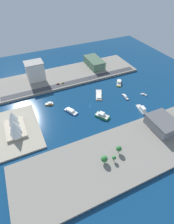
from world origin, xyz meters
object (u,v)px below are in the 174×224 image
(taxi_yellow_cab, at_px, (63,83))
(ferry_white_commuter, at_px, (142,109))
(ferry_yellow_fast, at_px, (119,83))
(ferry_green_doubledeck, at_px, (102,116))
(sailboat_small_white, at_px, (144,94))
(opera_landmark, at_px, (14,125))
(barge_flat_brown, at_px, (99,95))
(warehouse_low_gray, at_px, (162,124))
(pickup_red, at_px, (58,84))
(traffic_light_waterfront, at_px, (90,78))
(water_taxi_orange, at_px, (49,104))
(hotel_broad_white, at_px, (35,71))
(catamaran_blue, at_px, (71,111))
(patrol_launch_navy, at_px, (125,97))
(terminal_long_green, at_px, (94,62))

(taxi_yellow_cab, bearing_deg, ferry_white_commuter, -143.54)
(ferry_yellow_fast, height_order, ferry_green_doubledeck, ferry_green_doubledeck)
(sailboat_small_white, relative_size, opera_landmark, 0.26)
(barge_flat_brown, height_order, opera_landmark, opera_landmark)
(ferry_green_doubledeck, distance_m, warehouse_low_gray, 73.10)
(barge_flat_brown, bearing_deg, taxi_yellow_cab, 38.36)
(sailboat_small_white, xyz_separation_m, pickup_red, (77.66, 110.68, 3.42))
(traffic_light_waterfront, bearing_deg, ferry_white_commuter, -160.33)
(ferry_yellow_fast, bearing_deg, pickup_red, 69.52)
(sailboat_small_white, height_order, water_taxi_orange, sailboat_small_white)
(warehouse_low_gray, bearing_deg, hotel_broad_white, 32.50)
(ferry_white_commuter, distance_m, catamaran_blue, 96.64)
(barge_flat_brown, distance_m, traffic_light_waterfront, 41.09)
(catamaran_blue, relative_size, water_taxi_orange, 1.64)
(patrol_launch_navy, relative_size, hotel_broad_white, 0.54)
(water_taxi_orange, relative_size, traffic_light_waterfront, 1.96)
(catamaran_blue, height_order, traffic_light_waterfront, traffic_light_waterfront)
(ferry_green_doubledeck, xyz_separation_m, warehouse_low_gray, (-49.32, -53.41, 7.62))
(patrol_launch_navy, bearing_deg, ferry_white_commuter, -174.43)
(catamaran_blue, bearing_deg, patrol_launch_navy, -92.10)
(ferry_yellow_fast, bearing_deg, catamaran_blue, 108.64)
(opera_landmark, bearing_deg, traffic_light_waterfront, -63.97)
(water_taxi_orange, distance_m, taxi_yellow_cab, 52.13)
(ferry_yellow_fast, relative_size, sailboat_small_white, 1.66)
(ferry_yellow_fast, distance_m, ferry_white_commuter, 71.11)
(barge_flat_brown, relative_size, ferry_green_doubledeck, 1.44)
(pickup_red, relative_size, taxi_yellow_cab, 1.04)
(ferry_white_commuter, bearing_deg, patrol_launch_navy, 5.57)
(ferry_green_doubledeck, bearing_deg, ferry_yellow_fast, -46.93)
(patrol_launch_navy, bearing_deg, catamaran_blue, 87.90)
(pickup_red, bearing_deg, ferry_yellow_fast, -110.48)
(barge_flat_brown, distance_m, catamaran_blue, 54.23)
(ferry_green_doubledeck, height_order, taxi_yellow_cab, ferry_green_doubledeck)
(terminal_long_green, height_order, taxi_yellow_cab, terminal_long_green)
(catamaran_blue, bearing_deg, taxi_yellow_cab, -9.75)
(water_taxi_orange, height_order, traffic_light_waterfront, traffic_light_waterfront)
(ferry_white_commuter, bearing_deg, catamaran_blue, 67.07)
(taxi_yellow_cab, relative_size, traffic_light_waterfront, 0.74)
(barge_flat_brown, xyz_separation_m, water_taxi_orange, (10.94, 73.75, 0.29))
(barge_flat_brown, bearing_deg, warehouse_low_gray, -158.90)
(opera_landmark, bearing_deg, ferry_white_commuter, -101.34)
(water_taxi_orange, xyz_separation_m, hotel_broad_white, (70.51, 1.36, 17.18))
(terminal_long_green, height_order, pickup_red, terminal_long_green)
(ferry_white_commuter, height_order, patrol_launch_navy, ferry_white_commuter)
(catamaran_blue, distance_m, opera_landmark, 73.08)
(sailboat_small_white, height_order, catamaran_blue, sailboat_small_white)
(barge_flat_brown, bearing_deg, hotel_broad_white, 42.68)
(sailboat_small_white, bearing_deg, ferry_green_doubledeck, 101.88)
(ferry_white_commuter, relative_size, traffic_light_waterfront, 3.24)
(terminal_long_green, bearing_deg, catamaran_blue, 139.75)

